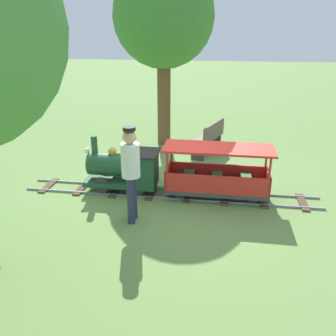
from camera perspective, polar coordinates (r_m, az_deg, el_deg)
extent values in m
plane|color=#608442|center=(6.86, 1.37, -4.35)|extent=(60.00, 60.00, 0.00)
cube|color=gray|center=(6.67, -0.07, -4.93)|extent=(0.03, 5.70, 0.04)
cube|color=gray|center=(7.06, 0.47, -3.35)|extent=(0.03, 5.70, 0.04)
cube|color=#4C3828|center=(7.00, 20.95, -5.22)|extent=(0.68, 0.14, 0.03)
cube|color=#4C3828|center=(6.87, 15.13, -4.99)|extent=(0.68, 0.14, 0.03)
cube|color=#4C3828|center=(6.81, 9.16, -4.69)|extent=(0.68, 0.14, 0.03)
cube|color=#4C3828|center=(6.83, 3.17, -4.35)|extent=(0.68, 0.14, 0.03)
cube|color=#4C3828|center=(6.93, -2.72, -3.96)|extent=(0.68, 0.14, 0.03)
cube|color=#4C3828|center=(7.09, -8.39, -3.55)|extent=(0.68, 0.14, 0.03)
cube|color=#4C3828|center=(7.32, -13.74, -3.13)|extent=(0.68, 0.14, 0.03)
cube|color=#4C3828|center=(7.61, -18.73, -2.71)|extent=(0.68, 0.14, 0.03)
cube|color=#1E472D|center=(6.98, -7.54, -2.17)|extent=(0.56, 1.40, 0.10)
cylinder|color=#1E472D|center=(6.90, -9.28, 0.59)|extent=(0.44, 0.85, 0.44)
cylinder|color=#B7932D|center=(7.04, -12.58, 0.78)|extent=(0.37, 0.02, 0.37)
cylinder|color=#1E472D|center=(6.87, -11.84, 3.75)|extent=(0.12, 0.12, 0.34)
sphere|color=#B7932D|center=(6.79, -9.01, 2.70)|extent=(0.16, 0.16, 0.16)
cube|color=#1E472D|center=(6.74, -3.79, 0.09)|extent=(0.56, 0.45, 0.55)
cube|color=black|center=(6.64, -3.85, 2.46)|extent=(0.64, 0.53, 0.04)
sphere|color=#F2EAB2|center=(6.96, -12.98, 2.79)|extent=(0.10, 0.10, 0.10)
cylinder|color=#2D2D2D|center=(6.89, -10.83, -2.78)|extent=(0.05, 0.32, 0.32)
cylinder|color=#2D2D2D|center=(7.27, -9.73, -1.37)|extent=(0.05, 0.32, 0.32)
cylinder|color=#2D2D2D|center=(6.70, -5.15, -3.19)|extent=(0.05, 0.32, 0.32)
cylinder|color=#2D2D2D|center=(7.09, -4.34, -1.72)|extent=(0.05, 0.32, 0.32)
cube|color=#3F3F3F|center=(6.74, 7.81, -3.36)|extent=(0.64, 1.90, 0.08)
cube|color=red|center=(6.38, 7.85, -2.74)|extent=(0.04, 1.90, 0.35)
cube|color=red|center=(6.93, 7.96, -0.71)|extent=(0.04, 1.90, 0.35)
cube|color=red|center=(6.72, -0.04, -1.23)|extent=(0.64, 0.04, 0.35)
cube|color=red|center=(6.72, 15.86, -2.11)|extent=(0.64, 0.04, 0.35)
cylinder|color=red|center=(6.37, -0.17, -0.59)|extent=(0.04, 0.04, 0.75)
cylinder|color=red|center=(6.90, 0.56, 1.21)|extent=(0.04, 0.04, 0.75)
cylinder|color=red|center=(6.37, 16.05, -1.49)|extent=(0.04, 0.04, 0.75)
cylinder|color=red|center=(6.90, 15.52, 0.39)|extent=(0.04, 0.04, 0.75)
cube|color=red|center=(6.44, 8.18, 3.18)|extent=(0.74, 2.00, 0.04)
cube|color=#2D6B33|center=(6.70, 12.45, -2.36)|extent=(0.48, 0.20, 0.24)
cube|color=#2D6B33|center=(6.67, 7.88, -2.11)|extent=(0.48, 0.20, 0.24)
cube|color=#2D6B33|center=(6.70, 3.32, -1.86)|extent=(0.48, 0.20, 0.24)
cylinder|color=#262626|center=(6.58, 1.96, -3.98)|extent=(0.04, 0.24, 0.24)
cylinder|color=#262626|center=(6.98, 2.38, -2.43)|extent=(0.04, 0.24, 0.24)
cylinder|color=#262626|center=(6.58, 13.57, -4.62)|extent=(0.04, 0.24, 0.24)
cylinder|color=#262626|center=(6.98, 13.31, -3.04)|extent=(0.04, 0.24, 0.24)
cylinder|color=#282D47|center=(5.77, -6.06, -5.37)|extent=(0.12, 0.12, 0.80)
cylinder|color=#282D47|center=(5.92, -5.63, -4.59)|extent=(0.12, 0.12, 0.80)
cylinder|color=white|center=(5.58, -6.10, 1.24)|extent=(0.30, 0.30, 0.55)
sphere|color=tan|center=(5.45, -6.26, 5.03)|extent=(0.22, 0.22, 0.22)
cylinder|color=black|center=(5.42, -6.32, 6.34)|extent=(0.20, 0.20, 0.06)
cube|color=brown|center=(9.03, 6.33, 4.91)|extent=(1.36, 0.82, 0.06)
cube|color=brown|center=(8.91, 7.46, 5.97)|extent=(1.24, 0.48, 0.40)
cube|color=#333333|center=(8.60, 4.82, 2.62)|extent=(0.18, 0.33, 0.42)
cube|color=#333333|center=(9.60, 7.59, 4.57)|extent=(0.18, 0.33, 0.42)
cylinder|color=brown|center=(9.62, -0.66, 10.86)|extent=(0.35, 0.35, 2.40)
sphere|color=#3D7F33|center=(9.45, -0.72, 23.34)|extent=(2.52, 2.52, 2.52)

